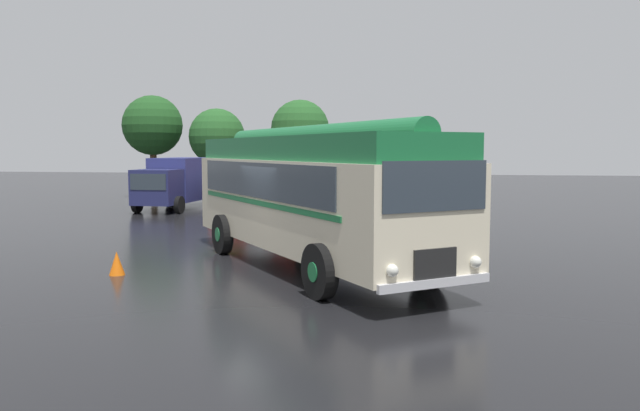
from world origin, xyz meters
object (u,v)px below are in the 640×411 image
object	(u,v)px
vintage_bus	(310,191)
traffic_cone	(117,263)
box_van	(177,181)
car_mid_left	(293,193)
car_far_right	(408,194)
car_near_left	(236,192)
car_mid_right	(348,192)

from	to	relation	value
vintage_bus	traffic_cone	distance (m)	4.85
box_van	car_mid_left	bearing A→B (deg)	0.84
vintage_bus	box_van	bearing A→B (deg)	123.61
car_far_right	traffic_cone	bearing A→B (deg)	-110.91
car_near_left	car_far_right	world-z (taller)	same
vintage_bus	car_far_right	distance (m)	14.72
car_far_right	box_van	xyz separation A→B (m)	(-11.24, -0.60, 0.52)
car_far_right	box_van	size ratio (longest dim) A/B	0.75
car_mid_left	box_van	distance (m)	5.83
box_van	traffic_cone	size ratio (longest dim) A/B	10.57
car_mid_left	car_mid_right	xyz separation A→B (m)	(2.53, 0.96, 0.00)
car_mid_right	traffic_cone	bearing A→B (deg)	-101.20
vintage_bus	car_near_left	distance (m)	15.69
car_mid_left	car_near_left	bearing A→B (deg)	174.66
car_mid_left	box_van	xyz separation A→B (m)	(-5.80, -0.09, 0.52)
car_mid_left	car_far_right	distance (m)	5.46
car_mid_left	car_mid_right	bearing A→B (deg)	20.73
car_mid_right	box_van	bearing A→B (deg)	-172.87
box_van	traffic_cone	distance (m)	16.48
vintage_bus	box_van	size ratio (longest dim) A/B	1.64
car_near_left	traffic_cone	world-z (taller)	car_near_left
vintage_bus	traffic_cone	xyz separation A→B (m)	(-4.24, -1.71, -1.62)
car_near_left	car_far_right	distance (m)	8.34
car_mid_right	car_far_right	size ratio (longest dim) A/B	0.99
box_van	traffic_cone	xyz separation A→B (m)	(5.03, -15.65, -1.09)
car_mid_right	car_far_right	distance (m)	2.94
car_mid_right	box_van	world-z (taller)	box_van
vintage_bus	car_mid_right	xyz separation A→B (m)	(-0.93, 14.99, -1.05)
car_mid_left	car_far_right	world-z (taller)	same
car_far_right	traffic_cone	world-z (taller)	car_far_right
vintage_bus	car_mid_left	world-z (taller)	vintage_bus
car_far_right	traffic_cone	xyz separation A→B (m)	(-6.21, -16.25, -0.57)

